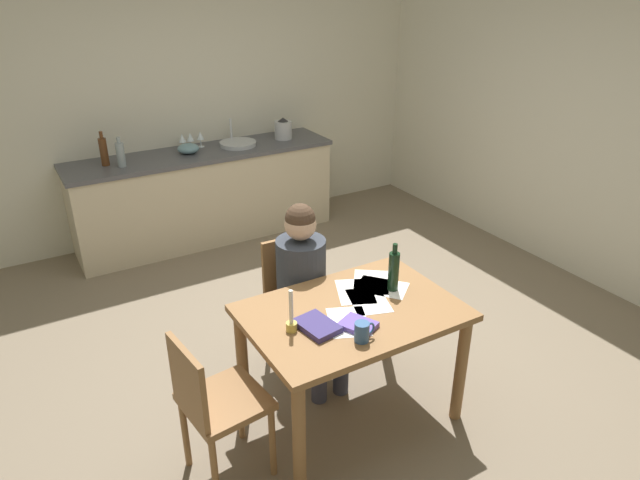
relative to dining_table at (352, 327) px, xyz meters
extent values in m
cube|color=#7A6B56|center=(0.17, 0.65, -0.65)|extent=(5.20, 5.20, 0.04)
cube|color=beige|center=(0.17, 3.25, 0.67)|extent=(5.20, 0.12, 2.60)
cube|color=beige|center=(2.77, 0.65, 0.67)|extent=(0.12, 5.20, 2.60)
cube|color=beige|center=(0.17, 2.89, -0.20)|extent=(2.52, 0.60, 0.86)
cube|color=#4C4C51|center=(0.17, 2.89, 0.25)|extent=(2.56, 0.64, 0.04)
cube|color=olive|center=(0.00, 0.00, 0.10)|extent=(1.20, 0.83, 0.04)
cylinder|color=olive|center=(-0.54, -0.36, -0.28)|extent=(0.07, 0.07, 0.71)
cylinder|color=olive|center=(0.54, -0.36, -0.28)|extent=(0.07, 0.07, 0.71)
cylinder|color=olive|center=(-0.54, 0.36, -0.28)|extent=(0.07, 0.07, 0.71)
cylinder|color=olive|center=(0.54, 0.36, -0.28)|extent=(0.07, 0.07, 0.71)
cube|color=olive|center=(-0.01, 0.60, -0.16)|extent=(0.41, 0.41, 0.04)
cube|color=olive|center=(-0.01, 0.78, 0.05)|extent=(0.36, 0.04, 0.40)
cylinder|color=olive|center=(-0.19, 0.43, -0.40)|extent=(0.04, 0.04, 0.46)
cylinder|color=olive|center=(0.15, 0.42, -0.40)|extent=(0.04, 0.04, 0.46)
cylinder|color=olive|center=(-0.18, 0.77, -0.40)|extent=(0.04, 0.04, 0.46)
cylinder|color=olive|center=(0.16, 0.76, -0.40)|extent=(0.04, 0.04, 0.46)
cylinder|color=#333842|center=(-0.01, 0.58, 0.07)|extent=(0.33, 0.33, 0.50)
sphere|color=#D8AD8C|center=(-0.01, 0.58, 0.43)|extent=(0.20, 0.20, 0.20)
sphere|color=#473323|center=(-0.01, 0.58, 0.47)|extent=(0.19, 0.19, 0.19)
cylinder|color=#383847|center=(-0.10, 0.39, -0.18)|extent=(0.14, 0.38, 0.13)
cylinder|color=#383847|center=(-0.10, 0.20, -0.41)|extent=(0.10, 0.10, 0.45)
cylinder|color=#383847|center=(0.06, 0.38, -0.18)|extent=(0.14, 0.38, 0.13)
cylinder|color=#383847|center=(0.06, 0.19, -0.41)|extent=(0.10, 0.10, 0.45)
cube|color=olive|center=(-0.80, -0.04, -0.16)|extent=(0.44, 0.44, 0.04)
cube|color=olive|center=(-0.99, -0.06, 0.05)|extent=(0.07, 0.36, 0.40)
cylinder|color=olive|center=(-0.61, -0.19, -0.40)|extent=(0.04, 0.04, 0.47)
cylinder|color=olive|center=(-0.65, 0.15, -0.40)|extent=(0.04, 0.04, 0.47)
cylinder|color=olive|center=(-0.95, -0.23, -0.40)|extent=(0.04, 0.04, 0.47)
cylinder|color=olive|center=(-0.99, 0.11, -0.40)|extent=(0.04, 0.04, 0.47)
cylinder|color=#33598C|center=(-0.12, -0.27, 0.17)|extent=(0.08, 0.08, 0.11)
torus|color=#33598C|center=(-0.08, -0.27, 0.18)|extent=(0.07, 0.01, 0.07)
cylinder|color=gold|center=(-0.39, -0.01, 0.14)|extent=(0.06, 0.06, 0.05)
cylinder|color=white|center=(-0.39, -0.01, 0.27)|extent=(0.02, 0.02, 0.20)
cube|color=#644CAA|center=(-0.07, -0.16, 0.13)|extent=(0.21, 0.23, 0.03)
cube|color=navy|center=(-0.26, -0.06, 0.13)|extent=(0.20, 0.26, 0.03)
cube|color=white|center=(-0.09, -0.09, 0.12)|extent=(0.31, 0.35, 0.00)
cube|color=white|center=(0.13, 0.16, 0.12)|extent=(0.31, 0.36, 0.00)
cube|color=white|center=(0.29, 0.12, 0.12)|extent=(0.35, 0.36, 0.00)
cube|color=white|center=(0.27, 0.20, 0.12)|extent=(0.34, 0.36, 0.00)
cube|color=white|center=(0.14, 0.03, 0.12)|extent=(0.29, 0.35, 0.00)
cylinder|color=black|center=(0.33, 0.07, 0.24)|extent=(0.06, 0.06, 0.24)
cylinder|color=black|center=(0.33, 0.07, 0.39)|extent=(0.03, 0.03, 0.06)
cylinder|color=#B2B7BC|center=(0.55, 2.89, 0.29)|extent=(0.36, 0.36, 0.04)
cylinder|color=silver|center=(0.55, 3.05, 0.39)|extent=(0.02, 0.02, 0.24)
cylinder|color=#593319|center=(-0.72, 2.91, 0.39)|extent=(0.07, 0.07, 0.25)
cylinder|color=#593319|center=(-0.72, 2.91, 0.54)|extent=(0.03, 0.03, 0.06)
cylinder|color=#8C999E|center=(-0.60, 2.80, 0.37)|extent=(0.07, 0.07, 0.21)
cylinder|color=#8C999E|center=(-0.60, 2.80, 0.51)|extent=(0.03, 0.03, 0.05)
ellipsoid|color=#668C99|center=(0.04, 2.89, 0.31)|extent=(0.20, 0.20, 0.09)
cylinder|color=#B7BABF|center=(1.05, 2.89, 0.36)|extent=(0.18, 0.18, 0.18)
cone|color=#262628|center=(1.05, 2.89, 0.47)|extent=(0.11, 0.11, 0.04)
cylinder|color=silver|center=(0.22, 3.04, 0.27)|extent=(0.06, 0.06, 0.00)
cylinder|color=silver|center=(0.22, 3.04, 0.31)|extent=(0.01, 0.01, 0.07)
cone|color=silver|center=(0.22, 3.04, 0.38)|extent=(0.07, 0.07, 0.08)
cylinder|color=silver|center=(0.12, 3.04, 0.27)|extent=(0.06, 0.06, 0.00)
cylinder|color=silver|center=(0.12, 3.04, 0.31)|extent=(0.01, 0.01, 0.07)
cone|color=silver|center=(0.12, 3.04, 0.38)|extent=(0.07, 0.07, 0.08)
cylinder|color=silver|center=(0.03, 3.04, 0.27)|extent=(0.06, 0.06, 0.00)
cylinder|color=silver|center=(0.03, 3.04, 0.31)|extent=(0.01, 0.01, 0.07)
cone|color=silver|center=(0.03, 3.04, 0.38)|extent=(0.07, 0.07, 0.08)
camera|label=1|loc=(-1.54, -2.26, 1.86)|focal=31.99mm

